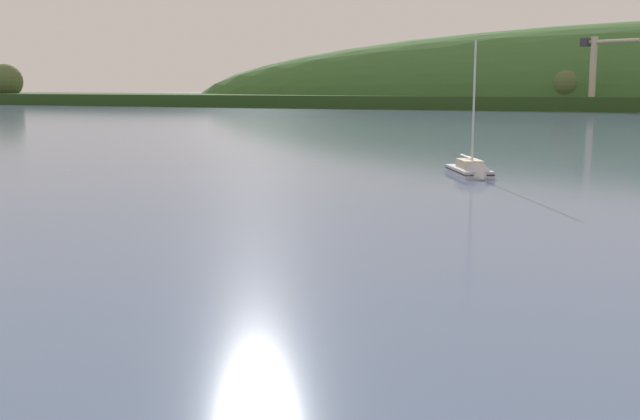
{
  "coord_description": "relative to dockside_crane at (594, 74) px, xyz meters",
  "views": [
    {
      "loc": [
        3.97,
        10.71,
        7.02
      ],
      "look_at": [
        -6.49,
        42.85,
        1.54
      ],
      "focal_mm": 43.36,
      "sensor_mm": 36.0,
      "label": 1
    }
  ],
  "objects": [
    {
      "name": "dockside_crane",
      "position": [
        0.0,
        0.0,
        0.0
      ],
      "size": [
        14.78,
        9.79,
        19.85
      ],
      "rotation": [
        0.0,
        0.0,
        5.74
      ],
      "color": "#4C4C51",
      "rests_on": "ground"
    },
    {
      "name": "sailboat_near_mooring",
      "position": [
        -12.19,
        -162.97,
        -9.65
      ],
      "size": [
        4.74,
        7.22,
        11.42
      ],
      "rotation": [
        0.0,
        0.0,
        5.11
      ],
      "color": "#ADB2BC",
      "rests_on": "ground"
    }
  ]
}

